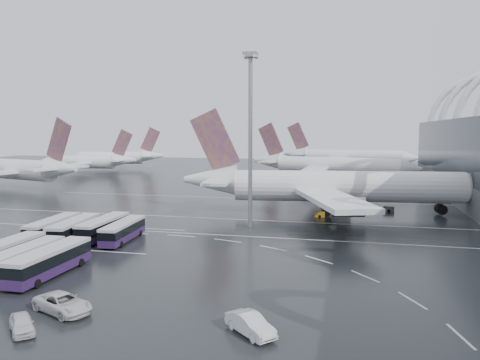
% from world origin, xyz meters
% --- Properties ---
extents(ground, '(420.00, 420.00, 0.00)m').
position_xyz_m(ground, '(0.00, 0.00, 0.00)').
color(ground, black).
rests_on(ground, ground).
extents(lane_marking_near, '(120.00, 0.25, 0.01)m').
position_xyz_m(lane_marking_near, '(0.00, -2.00, 0.01)').
color(lane_marking_near, silver).
rests_on(lane_marking_near, ground).
extents(lane_marking_mid, '(120.00, 0.25, 0.01)m').
position_xyz_m(lane_marking_mid, '(0.00, 12.00, 0.01)').
color(lane_marking_mid, silver).
rests_on(lane_marking_mid, ground).
extents(lane_marking_far, '(120.00, 0.25, 0.01)m').
position_xyz_m(lane_marking_far, '(0.00, 40.00, 0.01)').
color(lane_marking_far, silver).
rests_on(lane_marking_far, ground).
extents(bus_bay_line_south, '(28.00, 0.25, 0.01)m').
position_xyz_m(bus_bay_line_south, '(-24.00, -16.00, 0.01)').
color(bus_bay_line_south, silver).
rests_on(bus_bay_line_south, ground).
extents(bus_bay_line_north, '(28.00, 0.25, 0.01)m').
position_xyz_m(bus_bay_line_north, '(-24.00, 0.00, 0.01)').
color(bus_bay_line_north, silver).
rests_on(bus_bay_line_north, ground).
extents(airliner_main, '(64.67, 56.27, 21.90)m').
position_xyz_m(airliner_main, '(13.88, 23.20, 5.48)').
color(airliner_main, white).
rests_on(airliner_main, ground).
extents(airliner_gate_b, '(57.76, 51.15, 20.24)m').
position_xyz_m(airliner_gate_b, '(10.71, 87.48, 5.06)').
color(airliner_gate_b, white).
rests_on(airliner_gate_b, ground).
extents(airliner_gate_c, '(59.62, 54.54, 21.23)m').
position_xyz_m(airliner_gate_c, '(15.79, 140.28, 5.31)').
color(airliner_gate_c, white).
rests_on(airliner_gate_c, ground).
extents(jet_remote_west, '(47.81, 38.82, 21.04)m').
position_xyz_m(jet_remote_west, '(-78.71, 46.65, 5.43)').
color(jet_remote_west, white).
rests_on(jet_remote_west, ground).
extents(jet_remote_mid, '(41.10, 33.16, 17.88)m').
position_xyz_m(jet_remote_mid, '(-85.14, 94.36, 4.62)').
color(jet_remote_mid, white).
rests_on(jet_remote_mid, ground).
extents(jet_remote_far, '(43.05, 34.95, 18.93)m').
position_xyz_m(jet_remote_far, '(-85.86, 119.85, 4.89)').
color(jet_remote_far, white).
rests_on(jet_remote_far, ground).
extents(bus_row_near_a, '(3.78, 12.74, 3.09)m').
position_xyz_m(bus_row_near_a, '(-28.76, -10.20, 1.70)').
color(bus_row_near_a, '#1E123A').
rests_on(bus_row_near_a, ground).
extents(bus_row_near_b, '(4.31, 13.26, 3.20)m').
position_xyz_m(bus_row_near_b, '(-24.56, -10.67, 1.76)').
color(bus_row_near_b, '#1E123A').
rests_on(bus_row_near_b, ground).
extents(bus_row_near_c, '(3.32, 13.07, 3.20)m').
position_xyz_m(bus_row_near_c, '(-20.76, -8.43, 1.76)').
color(bus_row_near_c, '#1E123A').
rests_on(bus_row_near_c, ground).
extents(bus_row_near_d, '(3.69, 12.40, 3.01)m').
position_xyz_m(bus_row_near_d, '(-16.76, -9.54, 1.65)').
color(bus_row_near_d, '#1E123A').
rests_on(bus_row_near_d, ground).
extents(bus_row_far_a, '(3.27, 13.06, 3.20)m').
position_xyz_m(bus_row_far_a, '(-24.88, -25.63, 1.76)').
color(bus_row_far_a, '#1E123A').
rests_on(bus_row_far_a, ground).
extents(bus_row_far_b, '(3.12, 12.56, 3.08)m').
position_xyz_m(bus_row_far_b, '(-20.88, -26.85, 1.69)').
color(bus_row_far_b, '#1E123A').
rests_on(bus_row_far_b, ground).
extents(bus_row_far_c, '(3.24, 13.34, 3.28)m').
position_xyz_m(bus_row_far_c, '(-16.93, -27.68, 1.80)').
color(bus_row_far_c, '#1E123A').
rests_on(bus_row_far_c, ground).
extents(van_curve_a, '(7.07, 5.24, 1.78)m').
position_xyz_m(van_curve_a, '(-8.70, -37.34, 0.89)').
color(van_curve_a, silver).
rests_on(van_curve_a, ground).
extents(van_curve_b, '(4.36, 4.41, 1.51)m').
position_xyz_m(van_curve_b, '(-9.51, -42.00, 0.75)').
color(van_curve_b, silver).
rests_on(van_curve_b, ground).
extents(van_curve_c, '(5.16, 4.92, 1.74)m').
position_xyz_m(van_curve_c, '(9.57, -37.92, 0.87)').
color(van_curve_c, silver).
rests_on(van_curve_c, ground).
extents(floodlight_mast, '(2.34, 2.34, 30.59)m').
position_xyz_m(floodlight_mast, '(0.35, 5.44, 19.24)').
color(floodlight_mast, gray).
rests_on(floodlight_mast, ground).
extents(gse_cart_belly_b, '(2.18, 1.29, 1.19)m').
position_xyz_m(gse_cart_belly_b, '(25.77, 27.95, 0.60)').
color(gse_cart_belly_b, slate).
rests_on(gse_cart_belly_b, ground).
extents(gse_cart_belly_c, '(1.94, 1.15, 1.06)m').
position_xyz_m(gse_cart_belly_c, '(11.88, 18.41, 0.53)').
color(gse_cart_belly_c, gold).
rests_on(gse_cart_belly_c, ground).
extents(gse_cart_belly_e, '(1.88, 1.11, 1.02)m').
position_xyz_m(gse_cart_belly_e, '(20.56, 32.38, 0.51)').
color(gse_cart_belly_e, gold).
rests_on(gse_cart_belly_e, ground).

